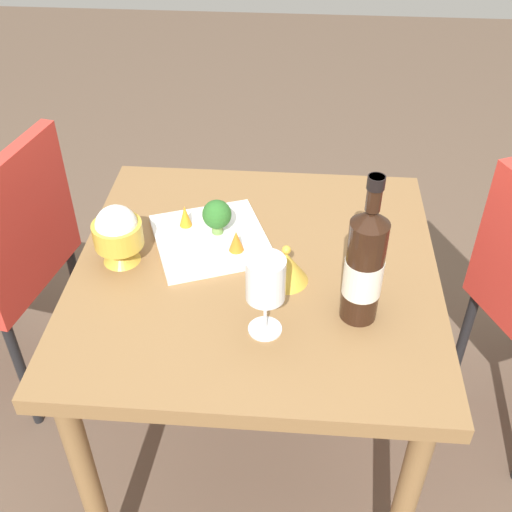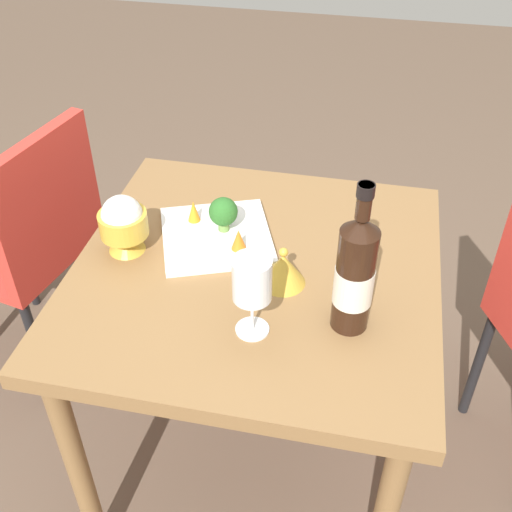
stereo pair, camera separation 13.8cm
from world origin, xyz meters
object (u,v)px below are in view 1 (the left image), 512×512
object	(u,v)px
rice_bowl_lid	(286,266)
serving_plate	(211,239)
wine_glass	(266,281)
broccoli_floret	(217,215)
wine_bottle	(364,266)
chair_by_wall	(10,251)
carrot_garnish_left	(185,216)
carrot_garnish_right	(236,241)
rice_bowl	(118,233)

from	to	relation	value
rice_bowl_lid	serving_plate	bearing A→B (deg)	146.05
wine_glass	serving_plate	xyz separation A→B (m)	(-0.15, 0.28, -0.12)
broccoli_floret	wine_bottle	bearing A→B (deg)	-36.54
chair_by_wall	rice_bowl_lid	distance (m)	0.87
carrot_garnish_left	carrot_garnish_right	distance (m)	0.16
serving_plate	carrot_garnish_left	bearing A→B (deg)	148.39
rice_bowl_lid	serving_plate	size ratio (longest dim) A/B	0.31
wine_bottle	carrot_garnish_right	distance (m)	0.33
wine_bottle	carrot_garnish_left	xyz separation A→B (m)	(-0.40, 0.26, -0.09)
wine_glass	rice_bowl_lid	world-z (taller)	wine_glass
rice_bowl	serving_plate	world-z (taller)	rice_bowl
rice_bowl_lid	broccoli_floret	xyz separation A→B (m)	(-0.17, 0.14, 0.03)
chair_by_wall	rice_bowl	size ratio (longest dim) A/B	6.00
broccoli_floret	carrot_garnish_right	bearing A→B (deg)	-51.00
rice_bowl	carrot_garnish_right	distance (m)	0.26
wine_glass	broccoli_floret	size ratio (longest dim) A/B	2.09
wine_glass	broccoli_floret	xyz separation A→B (m)	(-0.13, 0.29, -0.06)
carrot_garnish_left	wine_glass	bearing A→B (deg)	-56.26
wine_bottle	serving_plate	xyz separation A→B (m)	(-0.33, 0.22, -0.12)
carrot_garnish_right	rice_bowl_lid	bearing A→B (deg)	-33.52
wine_bottle	wine_glass	size ratio (longest dim) A/B	1.84
rice_bowl	serving_plate	xyz separation A→B (m)	(0.19, 0.08, -0.07)
rice_bowl	serving_plate	size ratio (longest dim) A/B	0.44
rice_bowl	carrot_garnish_left	xyz separation A→B (m)	(0.13, 0.12, -0.03)
wine_bottle	chair_by_wall	bearing A→B (deg)	157.58
wine_bottle	carrot_garnish_right	world-z (taller)	wine_bottle
chair_by_wall	carrot_garnish_left	xyz separation A→B (m)	(0.54, -0.13, 0.24)
rice_bowl_lid	carrot_garnish_right	distance (m)	0.14
chair_by_wall	carrot_garnish_left	world-z (taller)	chair_by_wall
wine_glass	serving_plate	distance (m)	0.33
wine_glass	rice_bowl_lid	bearing A→B (deg)	77.56
wine_glass	rice_bowl	bearing A→B (deg)	149.91
rice_bowl_lid	wine_glass	bearing A→B (deg)	-102.44
serving_plate	rice_bowl_lid	bearing A→B (deg)	-33.95
serving_plate	carrot_garnish_left	distance (m)	0.08
wine_bottle	carrot_garnish_right	xyz separation A→B (m)	(-0.27, 0.17, -0.09)
rice_bowl_lid	broccoli_floret	size ratio (longest dim) A/B	1.17
carrot_garnish_right	chair_by_wall	bearing A→B (deg)	162.30
serving_plate	carrot_garnish_left	world-z (taller)	carrot_garnish_left
wine_glass	serving_plate	bearing A→B (deg)	117.88
rice_bowl_lid	carrot_garnish_left	world-z (taller)	rice_bowl_lid
wine_bottle	broccoli_floret	bearing A→B (deg)	143.46
wine_bottle	carrot_garnish_left	bearing A→B (deg)	147.01
wine_bottle	wine_glass	bearing A→B (deg)	-162.76
rice_bowl	carrot_garnish_left	bearing A→B (deg)	43.37
chair_by_wall	carrot_garnish_left	bearing A→B (deg)	-91.61
wine_glass	rice_bowl_lid	distance (m)	0.18
wine_bottle	wine_glass	world-z (taller)	wine_bottle
wine_bottle	rice_bowl	distance (m)	0.54
rice_bowl_lid	carrot_garnish_right	xyz separation A→B (m)	(-0.11, 0.08, 0.00)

